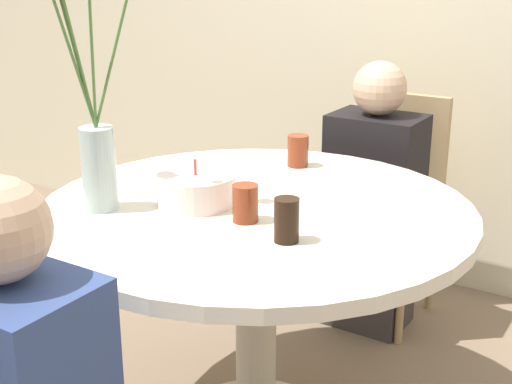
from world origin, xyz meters
TOP-DOWN VIEW (x-y plane):
  - dining_table at (0.00, 0.00)m, footprint 1.23×1.23m
  - chair_left_flank at (0.01, 1.00)m, footprint 0.40×0.40m
  - birthday_cake at (-0.15, -0.08)m, footprint 0.22×0.22m
  - flower_vase at (-0.36, -0.26)m, footprint 0.25×0.21m
  - side_plate at (-0.39, -0.01)m, footprint 0.21×0.21m
  - drink_glass_0 at (-0.09, 0.41)m, footprint 0.07×0.07m
  - drink_glass_1 at (0.04, -0.12)m, footprint 0.07×0.07m
  - drink_glass_2 at (0.20, -0.18)m, footprint 0.06×0.06m
  - person_woman at (0.01, 0.84)m, footprint 0.34×0.24m

SIDE VIEW (x-z plane):
  - person_woman at x=0.01m, z-range -0.03..1.03m
  - chair_left_flank at x=0.01m, z-range 0.05..0.96m
  - dining_table at x=0.00m, z-range 0.24..1.00m
  - side_plate at x=-0.39m, z-range 0.76..0.77m
  - birthday_cake at x=-0.15m, z-range 0.73..0.87m
  - drink_glass_1 at x=0.04m, z-range 0.76..0.86m
  - drink_glass_0 at x=-0.09m, z-range 0.76..0.86m
  - drink_glass_2 at x=0.20m, z-range 0.76..0.87m
  - flower_vase at x=-0.36m, z-range 0.65..1.40m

